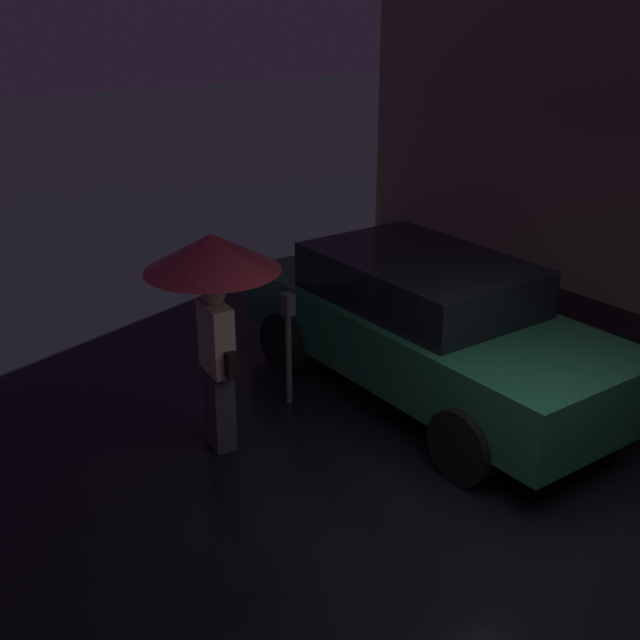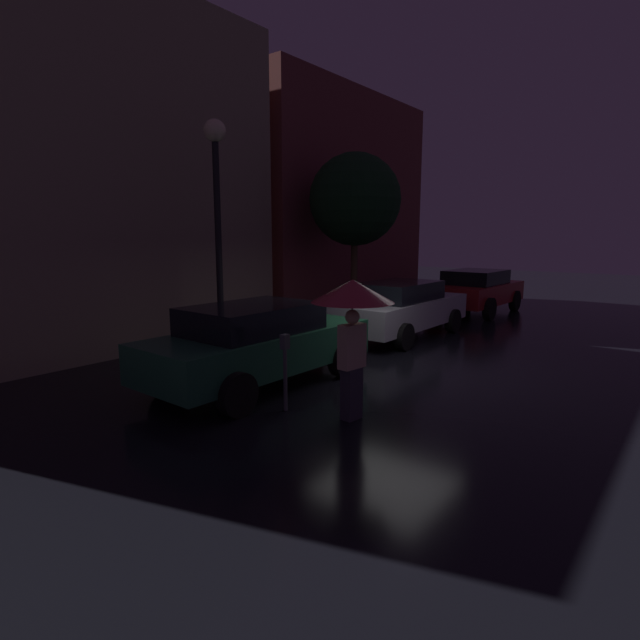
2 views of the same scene
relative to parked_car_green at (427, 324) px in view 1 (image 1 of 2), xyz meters
name	(u,v)px [view 1 (image 1 of 2)]	position (x,y,z in m)	size (l,w,h in m)	color
ground_plane	(522,560)	(2.37, -1.26, -0.77)	(60.00, 60.00, 0.00)	black
parked_car_green	(427,324)	(0.00, 0.00, 0.00)	(4.31, 1.92, 1.45)	#1E5638
pedestrian_with_umbrella	(213,275)	(-0.33, -2.21, 0.89)	(1.16, 1.16, 2.01)	#383842
parking_meter	(288,336)	(-0.66, -1.23, -0.04)	(0.12, 0.10, 1.17)	#4C5154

